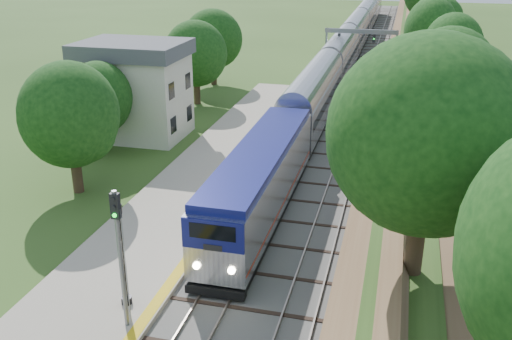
% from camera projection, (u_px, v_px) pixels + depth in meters
% --- Properties ---
extents(trackbed, '(9.50, 170.00, 0.28)m').
position_uv_depth(trackbed, '(358.00, 73.00, 72.27)').
color(trackbed, '#4C4944').
rests_on(trackbed, ground).
extents(platform, '(6.40, 68.00, 0.38)m').
position_uv_depth(platform, '(172.00, 215.00, 34.32)').
color(platform, '#A59B85').
rests_on(platform, ground).
extents(yellow_stripe, '(0.55, 68.00, 0.01)m').
position_uv_depth(yellow_stripe, '(217.00, 217.00, 33.58)').
color(yellow_stripe, gold).
rests_on(yellow_stripe, platform).
extents(embankment, '(10.64, 170.00, 11.70)m').
position_uv_depth(embankment, '(427.00, 61.00, 69.63)').
color(embankment, brown).
rests_on(embankment, ground).
extents(station_building, '(8.60, 6.60, 8.00)m').
position_uv_depth(station_building, '(135.00, 89.00, 47.49)').
color(station_building, white).
rests_on(station_building, ground).
extents(signal_gantry, '(8.40, 0.38, 6.20)m').
position_uv_depth(signal_gantry, '(360.00, 41.00, 65.89)').
color(signal_gantry, slate).
rests_on(signal_gantry, ground).
extents(trees_behind_platform, '(7.82, 53.32, 7.21)m').
position_uv_depth(trees_behind_platform, '(112.00, 117.00, 38.28)').
color(trees_behind_platform, '#332316').
rests_on(trees_behind_platform, ground).
extents(train, '(2.94, 118.10, 4.33)m').
position_uv_depth(train, '(348.00, 47.00, 77.67)').
color(train, black).
rests_on(train, trackbed).
extents(lamppost_far, '(0.48, 0.48, 4.86)m').
position_uv_depth(lamppost_far, '(123.00, 261.00, 24.77)').
color(lamppost_far, black).
rests_on(lamppost_far, platform).
extents(signal_platform, '(0.36, 0.29, 6.20)m').
position_uv_depth(signal_platform, '(119.00, 245.00, 22.75)').
color(signal_platform, slate).
rests_on(signal_platform, platform).
extents(signal_farside, '(0.31, 0.25, 5.65)m').
position_uv_depth(signal_farside, '(375.00, 145.00, 35.96)').
color(signal_farside, slate).
rests_on(signal_farside, ground).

